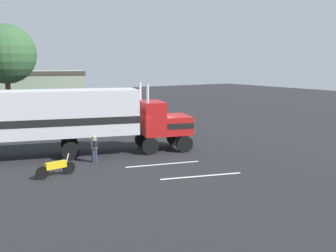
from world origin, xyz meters
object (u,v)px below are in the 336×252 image
object	(u,v)px
tree_center	(6,54)
person_bystander	(94,147)
semi_truck	(70,116)
motorcycle	(56,167)

from	to	relation	value
tree_center	person_bystander	bearing A→B (deg)	-83.64
person_bystander	tree_center	distance (m)	17.12
semi_truck	person_bystander	world-z (taller)	semi_truck
person_bystander	motorcycle	bearing A→B (deg)	-149.62
tree_center	motorcycle	bearing A→B (deg)	-93.07
semi_truck	person_bystander	xyz separation A→B (m)	(0.61, -2.30, -1.63)
semi_truck	motorcycle	bearing A→B (deg)	-118.57
motorcycle	semi_truck	bearing A→B (deg)	61.43
person_bystander	tree_center	xyz separation A→B (m)	(-1.79, 16.06, 5.67)
person_bystander	tree_center	world-z (taller)	tree_center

